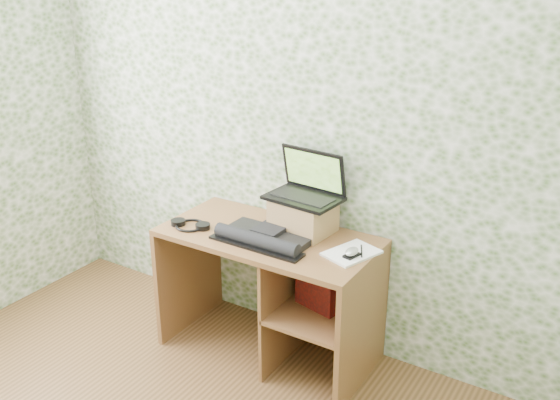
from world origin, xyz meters
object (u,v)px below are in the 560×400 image
Objects in this scene: keyboard at (264,237)px; notepad at (352,253)px; riser at (303,215)px; laptop at (307,187)px; desk at (283,279)px.

notepad is (0.46, 0.11, -0.02)m from keyboard.
riser is 1.14× the size of notepad.
riser reaches higher than notepad.
riser is at bearing 65.91° from keyboard.
notepad is (0.35, -0.16, -0.24)m from laptop.
desk is 0.50m from notepad.
desk is 0.32m from keyboard.
desk is 2.87× the size of laptop.
laptop is at bearing 90.00° from riser.
riser is 0.56× the size of keyboard.
riser is at bearing -179.12° from notepad.
laptop is (0.06, 0.16, 0.52)m from desk.
riser is at bearing 63.75° from desk.
notepad is (0.35, -0.12, -0.09)m from riser.
desk is at bearing 66.85° from keyboard.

